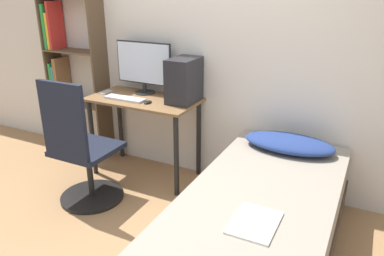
{
  "coord_description": "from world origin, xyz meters",
  "views": [
    {
      "loc": [
        1.38,
        -1.63,
        1.74
      ],
      "look_at": [
        0.23,
        0.65,
        0.75
      ],
      "focal_mm": 35.0,
      "sensor_mm": 36.0,
      "label": 1
    }
  ],
  "objects_px": {
    "office_chair": "(82,158)",
    "keyboard": "(125,99)",
    "bed": "(257,230)",
    "pc_tower": "(184,80)",
    "bookshelf": "(69,82)",
    "monitor": "(144,65)"
  },
  "relations": [
    {
      "from": "bookshelf",
      "to": "office_chair",
      "type": "relative_size",
      "value": 1.53
    },
    {
      "from": "office_chair",
      "to": "pc_tower",
      "type": "relative_size",
      "value": 2.8
    },
    {
      "from": "bookshelf",
      "to": "bed",
      "type": "xyz_separation_m",
      "value": [
        2.37,
        -0.88,
        -0.51
      ]
    },
    {
      "from": "office_chair",
      "to": "monitor",
      "type": "xyz_separation_m",
      "value": [
        0.09,
        0.82,
        0.61
      ]
    },
    {
      "from": "bed",
      "to": "monitor",
      "type": "distance_m",
      "value": 1.85
    },
    {
      "from": "office_chair",
      "to": "bookshelf",
      "type": "bearing_deg",
      "value": 136.82
    },
    {
      "from": "bed",
      "to": "pc_tower",
      "type": "height_order",
      "value": "pc_tower"
    },
    {
      "from": "monitor",
      "to": "pc_tower",
      "type": "relative_size",
      "value": 1.5
    },
    {
      "from": "bed",
      "to": "pc_tower",
      "type": "bearing_deg",
      "value": 139.6
    },
    {
      "from": "bookshelf",
      "to": "keyboard",
      "type": "xyz_separation_m",
      "value": [
        0.91,
        -0.25,
        0.01
      ]
    },
    {
      "from": "bed",
      "to": "keyboard",
      "type": "distance_m",
      "value": 1.67
    },
    {
      "from": "bookshelf",
      "to": "bed",
      "type": "relative_size",
      "value": 0.82
    },
    {
      "from": "bookshelf",
      "to": "monitor",
      "type": "relative_size",
      "value": 2.86
    },
    {
      "from": "monitor",
      "to": "keyboard",
      "type": "height_order",
      "value": "monitor"
    },
    {
      "from": "bookshelf",
      "to": "office_chair",
      "type": "distance_m",
      "value": 1.23
    },
    {
      "from": "office_chair",
      "to": "keyboard",
      "type": "height_order",
      "value": "office_chair"
    },
    {
      "from": "bed",
      "to": "monitor",
      "type": "bearing_deg",
      "value": 147.88
    },
    {
      "from": "bed",
      "to": "monitor",
      "type": "height_order",
      "value": "monitor"
    },
    {
      "from": "bookshelf",
      "to": "pc_tower",
      "type": "relative_size",
      "value": 4.3
    },
    {
      "from": "pc_tower",
      "to": "monitor",
      "type": "bearing_deg",
      "value": 170.58
    },
    {
      "from": "monitor",
      "to": "keyboard",
      "type": "relative_size",
      "value": 1.49
    },
    {
      "from": "office_chair",
      "to": "bed",
      "type": "bearing_deg",
      "value": -2.83
    }
  ]
}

